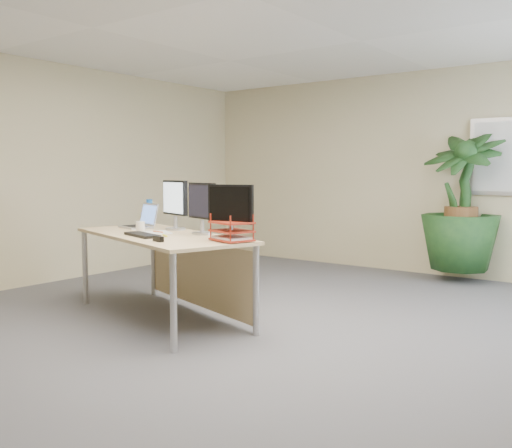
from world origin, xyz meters
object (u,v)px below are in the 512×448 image
Objects in this scene: desk at (172,251)px; monitor_right at (202,205)px; floor_plant at (461,222)px; monitor_left at (175,202)px; laptop at (141,222)px.

monitor_right reaches higher than desk.
desk is 3.74m from floor_plant.
monitor_right is at bearing -16.89° from monitor_left.
monitor_left reaches higher than laptop.
monitor_left is 1.16× the size of laptop.
floor_plant reaches higher than laptop.
monitor_left is 0.51m from monitor_right.
floor_plant is 3.07× the size of monitor_left.
desk is 5.28× the size of laptop.
laptop is (-0.44, -0.05, -0.22)m from monitor_left.
monitor_right is (0.29, 0.10, 0.44)m from desk.
floor_plant is 3.63m from monitor_left.
laptop is (-2.27, -3.17, 0.10)m from floor_plant.
desk is at bearing -50.78° from monitor_left.
monitor_right is (-1.34, -3.27, 0.31)m from floor_plant.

